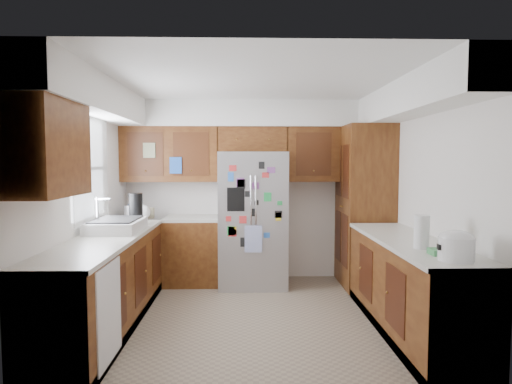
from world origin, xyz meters
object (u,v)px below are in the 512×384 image
rice_cooker (456,245)px  paper_towel (422,232)px  pantry (364,206)px  fridge (253,219)px

rice_cooker → paper_towel: 0.47m
pantry → rice_cooker: pantry is taller
rice_cooker → fridge: bearing=120.3°
pantry → rice_cooker: (-0.00, -2.51, -0.03)m
pantry → fridge: 1.51m
rice_cooker → paper_towel: size_ratio=0.95×
pantry → rice_cooker: size_ratio=7.80×
fridge → rice_cooker: (1.50, -2.57, 0.14)m
pantry → rice_cooker: 2.51m
pantry → fridge: size_ratio=1.19×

